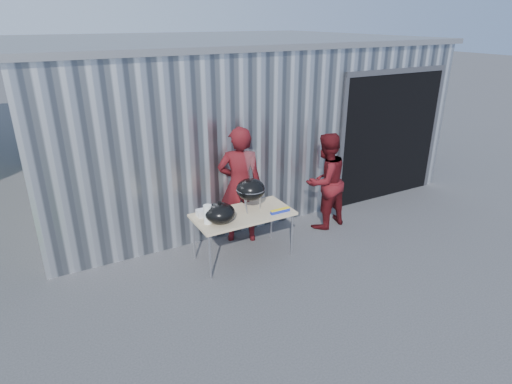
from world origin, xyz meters
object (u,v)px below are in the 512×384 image
folding_table (243,216)px  person_bystander (325,181)px  person_cook (240,185)px  kettle_grill (251,184)px

folding_table → person_bystander: person_bystander is taller
person_bystander → folding_table: bearing=0.6°
person_cook → person_bystander: size_ratio=1.14×
folding_table → person_cook: (0.23, 0.55, 0.26)m
person_cook → kettle_grill: bearing=106.6°
folding_table → kettle_grill: kettle_grill is taller
kettle_grill → person_cook: (0.07, 0.49, -0.20)m
person_cook → person_bystander: 1.55m
folding_table → kettle_grill: (0.16, 0.06, 0.46)m
folding_table → person_cook: person_cook is taller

